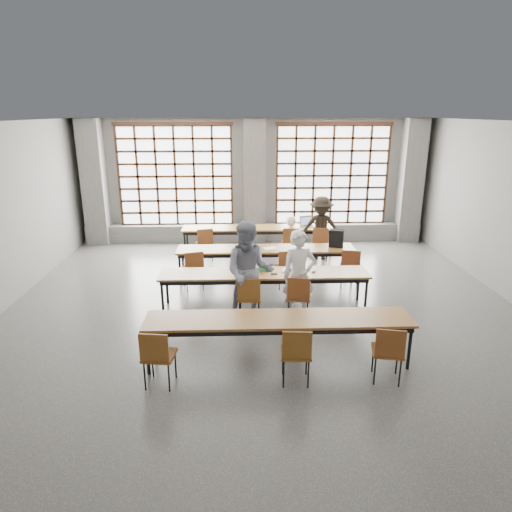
{
  "coord_description": "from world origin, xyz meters",
  "views": [
    {
      "loc": [
        -0.44,
        -7.74,
        3.68
      ],
      "look_at": [
        -0.14,
        0.4,
        1.09
      ],
      "focal_mm": 32.0,
      "sensor_mm": 36.0,
      "label": 1
    }
  ],
  "objects": [
    {
      "name": "chair_back_mid",
      "position": [
        0.85,
        3.42,
        0.54
      ],
      "size": [
        0.42,
        0.43,
        0.88
      ],
      "color": "brown",
      "rests_on": "floor"
    },
    {
      "name": "wall_front",
      "position": [
        0.0,
        -5.5,
        1.75
      ],
      "size": [
        10.0,
        0.0,
        10.0
      ],
      "primitive_type": "plane",
      "rotation": [
        -1.57,
        0.0,
        0.0
      ],
      "color": "slate",
      "rests_on": "floor"
    },
    {
      "name": "paper_sheet_c",
      "position": [
        0.25,
        2.1,
        0.73
      ],
      "size": [
        0.36,
        0.32,
        0.0
      ],
      "primitive_type": "cube",
      "rotation": [
        0.0,
        0.0,
        0.44
      ],
      "color": "white",
      "rests_on": "desk_row_b"
    },
    {
      "name": "desk_row_d",
      "position": [
        0.13,
        -1.55,
        0.66
      ],
      "size": [
        4.0,
        0.7,
        0.73
      ],
      "color": "brown",
      "rests_on": "floor"
    },
    {
      "name": "ceiling",
      "position": [
        0.0,
        0.0,
        3.5
      ],
      "size": [
        11.0,
        11.0,
        0.0
      ],
      "primitive_type": "plane",
      "rotation": [
        3.14,
        0.0,
        0.0
      ],
      "color": "silver",
      "rests_on": "floor"
    },
    {
      "name": "plastic_bag",
      "position": [
        0.95,
        4.1,
        0.87
      ],
      "size": [
        0.31,
        0.28,
        0.29
      ],
      "primitive_type": "ellipsoid",
      "rotation": [
        0.0,
        0.0,
        -0.34
      ],
      "color": "silver",
      "rests_on": "desk_row_a"
    },
    {
      "name": "student_female",
      "position": [
        -0.28,
        -0.03,
        0.93
      ],
      "size": [
        0.96,
        0.78,
        1.85
      ],
      "primitive_type": "imported",
      "rotation": [
        0.0,
        0.0,
        -0.1
      ],
      "color": "#171F46",
      "rests_on": "floor"
    },
    {
      "name": "student_back",
      "position": [
        1.65,
        3.55,
        0.82
      ],
      "size": [
        1.15,
        0.8,
        1.63
      ],
      "primitive_type": "imported",
      "rotation": [
        0.0,
        0.0,
        -0.2
      ],
      "color": "black",
      "rests_on": "floor"
    },
    {
      "name": "green_box",
      "position": [
        -0.03,
        0.55,
        0.78
      ],
      "size": [
        0.26,
        0.13,
        0.09
      ],
      "primitive_type": "cube",
      "rotation": [
        0.0,
        0.0,
        -0.16
      ],
      "color": "#2C893E",
      "rests_on": "desk_row_c"
    },
    {
      "name": "chair_back_right",
      "position": [
        1.63,
        3.42,
        0.54
      ],
      "size": [
        0.5,
        0.5,
        0.88
      ],
      "color": "brown",
      "rests_on": "floor"
    },
    {
      "name": "wall_back",
      "position": [
        0.0,
        5.5,
        1.75
      ],
      "size": [
        10.0,
        0.0,
        10.0
      ],
      "primitive_type": "plane",
      "rotation": [
        1.57,
        0.0,
        0.0
      ],
      "color": "slate",
      "rests_on": "floor"
    },
    {
      "name": "chair_mid_left",
      "position": [
        -1.43,
        1.47,
        0.54
      ],
      "size": [
        0.52,
        0.52,
        0.88
      ],
      "color": "brown",
      "rests_on": "floor"
    },
    {
      "name": "chair_back_left",
      "position": [
        -1.33,
        3.42,
        0.54
      ],
      "size": [
        0.51,
        0.52,
        0.88
      ],
      "color": "brown",
      "rests_on": "floor"
    },
    {
      "name": "column_left",
      "position": [
        -4.5,
        5.22,
        1.75
      ],
      "size": [
        0.6,
        0.55,
        3.5
      ],
      "primitive_type": "cube",
      "color": "#585855",
      "rests_on": "floor"
    },
    {
      "name": "backpack",
      "position": [
        1.75,
        2.15,
        0.93
      ],
      "size": [
        0.36,
        0.28,
        0.4
      ],
      "primitive_type": "cube",
      "rotation": [
        0.0,
        0.0,
        -0.28
      ],
      "color": "black",
      "rests_on": "desk_row_b"
    },
    {
      "name": "chair_mid_centre",
      "position": [
        0.56,
        1.47,
        0.54
      ],
      "size": [
        0.46,
        0.47,
        0.88
      ],
      "color": "brown",
      "rests_on": "floor"
    },
    {
      "name": "desk_row_a",
      "position": [
        0.05,
        4.05,
        0.66
      ],
      "size": [
        4.0,
        0.7,
        0.73
      ],
      "color": "brown",
      "rests_on": "floor"
    },
    {
      "name": "chair_near_right",
      "position": [
        1.61,
        -2.17,
        0.54
      ],
      "size": [
        0.5,
        0.5,
        0.88
      ],
      "color": "brown",
      "rests_on": "floor"
    },
    {
      "name": "desk_row_c",
      "position": [
        0.02,
        0.47,
        0.66
      ],
      "size": [
        4.0,
        0.7,
        0.73
      ],
      "color": "brown",
      "rests_on": "floor"
    },
    {
      "name": "chair_front_left",
      "position": [
        -0.28,
        -0.15,
        0.54
      ],
      "size": [
        0.44,
        0.45,
        0.88
      ],
      "color": "brown",
      "rests_on": "floor"
    },
    {
      "name": "floor",
      "position": [
        0.0,
        0.0,
        0.0
      ],
      "size": [
        11.0,
        11.0,
        0.0
      ],
      "primitive_type": "plane",
      "color": "#474745",
      "rests_on": "ground"
    },
    {
      "name": "laptop_back",
      "position": [
        1.38,
        4.15,
        0.79
      ],
      "size": [
        0.43,
        0.39,
        0.26
      ],
      "color": "#B4B4B9",
      "rests_on": "desk_row_a"
    },
    {
      "name": "phone",
      "position": [
        0.2,
        0.37,
        0.74
      ],
      "size": [
        0.13,
        0.07,
        0.01
      ],
      "primitive_type": "cube",
      "rotation": [
        0.0,
        0.0,
        -0.06
      ],
      "color": "black",
      "rests_on": "desk_row_c"
    },
    {
      "name": "column_right",
      "position": [
        4.5,
        5.22,
        1.75
      ],
      "size": [
        0.6,
        0.55,
        3.5
      ],
      "primitive_type": "cube",
      "color": "#585855",
      "rests_on": "floor"
    },
    {
      "name": "red_pouch",
      "position": [
        -1.57,
        -2.1,
        0.5
      ],
      "size": [
        0.22,
        0.15,
        0.06
      ],
      "primitive_type": "cube",
      "rotation": [
        0.0,
        0.0,
        0.4
      ],
      "color": "#A61414",
      "rests_on": "chair_near_left"
    },
    {
      "name": "paper_sheet_a",
      "position": [
        -0.45,
        2.15,
        0.73
      ],
      "size": [
        0.3,
        0.22,
        0.0
      ],
      "primitive_type": "cube",
      "rotation": [
        0.0,
        0.0,
        -0.04
      ],
      "color": "silver",
      "rests_on": "desk_row_b"
    },
    {
      "name": "chair_near_left",
      "position": [
        -1.58,
        -2.17,
        0.54
      ],
      "size": [
        0.47,
        0.48,
        0.88
      ],
      "color": "brown",
      "rests_on": "floor"
    },
    {
      "name": "column_mid",
      "position": [
        0.0,
        5.22,
        1.75
      ],
      "size": [
        0.6,
        0.55,
        3.5
      ],
      "primitive_type": "cube",
      "color": "#585855",
      "rests_on": "floor"
    },
    {
      "name": "window_left",
      "position": [
        -2.25,
        5.42,
        1.9
      ],
      "size": [
        3.32,
        0.12,
        3.0
      ],
      "color": "white",
      "rests_on": "wall_back"
    },
    {
      "name": "window_right",
      "position": [
        2.25,
        5.42,
        1.9
      ],
      "size": [
        3.32,
        0.12,
        3.0
      ],
      "color": "white",
      "rests_on": "wall_back"
    },
    {
      "name": "chair_mid_right",
      "position": [
        1.94,
        1.47,
        0.54
      ],
      "size": [
        0.5,
        0.5,
        0.88
      ],
      "color": "maroon",
      "rests_on": "floor"
    },
    {
      "name": "student_male",
      "position": [
        0.62,
        -0.03,
        0.84
      ],
      "size": [
        0.66,
        0.48,
        1.68
      ],
      "primitive_type": "imported",
      "rotation": [
        0.0,
        0.0,
        0.14
      ],
      "color": "white",
      "rests_on": "floor"
    },
    {
      "name": "paper_sheet_b",
      "position": [
        -0.15,
        2.05,
        0.73
      ],
      "size": [
        0.33,
        0.25,
        0.0
      ],
      "primitive_type": "cube",
      "rotation": [
        0.0,
        0.0,
        0.16
      ],
      "color": "silver",
      "rests_on": "desk_row_b"
    },
    {
      "name": "desk_row_b",
      "position": [
        0.15,
        2.1,
        0.66
      ],
      "size": [
        4.0,
        0.7,
        0.73
      ],
      "color": "brown",
      "rests_on": "floor"
    },
    {
      "name": "chair_front_right",
      "position": [
        0.61,
        -0.15,
        0.54
      ],
      "size": [
        0.48,
        0.49,
        0.88
      ],
      "color": "brown",
      "rests_on": "floor"
    },
    {
      "name": "chair_near_mid",
      "position": [
        0.32,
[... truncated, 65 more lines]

